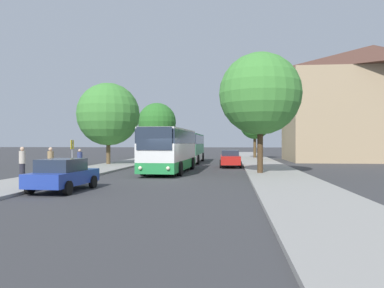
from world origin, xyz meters
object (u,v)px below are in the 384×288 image
object	(u,v)px
bus_front	(170,149)
tree_right_near	(255,124)
parked_car_right_near	(230,158)
pedestrian_waiting_far	(22,163)
pedestrian_waiting_near	(80,161)
bus_stop_sign	(72,152)
tree_left_near	(108,114)
tree_right_mid	(260,94)
parked_car_left_curb	(63,174)
bus_middle	(190,147)
pedestrian_walking_back	(51,162)
tree_left_far	(157,122)

from	to	relation	value
bus_front	tree_right_near	distance (m)	26.34
parked_car_right_near	pedestrian_waiting_far	world-z (taller)	pedestrian_waiting_far
pedestrian_waiting_near	tree_right_near	xyz separation A→B (m)	(13.86, 27.60, 3.82)
bus_stop_sign	tree_right_near	world-z (taller)	tree_right_near
tree_left_near	tree_right_mid	size ratio (longest dim) A/B	0.95
bus_stop_sign	pedestrian_waiting_near	bearing A→B (deg)	92.83
tree_right_near	pedestrian_waiting_near	bearing A→B (deg)	-116.67
parked_car_left_curb	bus_stop_sign	distance (m)	7.91
pedestrian_waiting_far	tree_right_near	size ratio (longest dim) A/B	0.28
bus_front	parked_car_left_curb	size ratio (longest dim) A/B	2.50
bus_middle	tree_right_mid	xyz separation A→B (m)	(6.67, -15.35, 3.93)
pedestrian_waiting_near	bus_stop_sign	bearing A→B (deg)	-47.59
bus_stop_sign	pedestrian_walking_back	bearing A→B (deg)	-97.94
parked_car_left_curb	tree_left_far	distance (m)	39.84
pedestrian_waiting_far	pedestrian_waiting_near	bearing A→B (deg)	-134.55
parked_car_left_curb	parked_car_right_near	xyz separation A→B (m)	(7.63, 17.67, 0.03)
parked_car_left_curb	bus_stop_sign	world-z (taller)	bus_stop_sign
bus_front	tree_right_near	world-z (taller)	tree_right_near
bus_middle	pedestrian_walking_back	size ratio (longest dim) A/B	6.50
bus_front	tree_right_near	size ratio (longest dim) A/B	1.56
bus_middle	pedestrian_waiting_near	xyz separation A→B (m)	(-5.94, -16.35, -0.73)
bus_front	parked_car_right_near	xyz separation A→B (m)	(4.49, 6.27, -0.94)
parked_car_right_near	tree_left_near	distance (m)	12.74
bus_stop_sign	pedestrian_waiting_far	distance (m)	3.79
bus_middle	parked_car_right_near	world-z (taller)	bus_middle
bus_middle	tree_left_far	distance (m)	16.18
tree_left_near	tree_right_mid	bearing A→B (deg)	-33.63
bus_middle	tree_left_near	world-z (taller)	tree_left_near
pedestrian_waiting_far	bus_front	bearing A→B (deg)	-162.96
pedestrian_waiting_near	tree_right_mid	distance (m)	13.49
pedestrian_waiting_far	tree_left_far	bearing A→B (deg)	-119.41
pedestrian_walking_back	pedestrian_waiting_near	bearing A→B (deg)	23.00
tree_left_far	tree_right_near	xyz separation A→B (m)	(14.52, -3.07, -0.58)
bus_middle	tree_left_near	xyz separation A→B (m)	(-7.37, -6.00, 3.32)
pedestrian_waiting_far	pedestrian_walking_back	xyz separation A→B (m)	(1.17, 1.10, -0.02)
parked_car_left_curb	pedestrian_waiting_near	xyz separation A→B (m)	(-2.88, 8.75, 0.20)
pedestrian_waiting_far	tree_right_mid	size ratio (longest dim) A/B	0.22
tree_right_near	tree_right_mid	size ratio (longest dim) A/B	0.81
pedestrian_waiting_far	bus_middle	bearing A→B (deg)	-137.35
tree_right_near	bus_middle	bearing A→B (deg)	-125.15
tree_left_near	pedestrian_waiting_near	bearing A→B (deg)	-82.13
parked_car_left_curb	bus_stop_sign	size ratio (longest dim) A/B	1.81
tree_left_near	parked_car_right_near	bearing A→B (deg)	-6.86
parked_car_right_near	tree_left_near	xyz separation A→B (m)	(-11.93, 1.43, 4.22)
parked_car_right_near	pedestrian_walking_back	size ratio (longest dim) A/B	2.58
tree_left_near	pedestrian_walking_back	bearing A→B (deg)	-85.25
parked_car_right_near	pedestrian_waiting_near	xyz separation A→B (m)	(-10.50, -8.92, 0.17)
pedestrian_walking_back	tree_left_near	distance (m)	14.69
pedestrian_walking_back	tree_right_near	xyz separation A→B (m)	(14.12, 31.35, 3.73)
pedestrian_waiting_far	tree_right_mid	world-z (taller)	tree_right_mid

